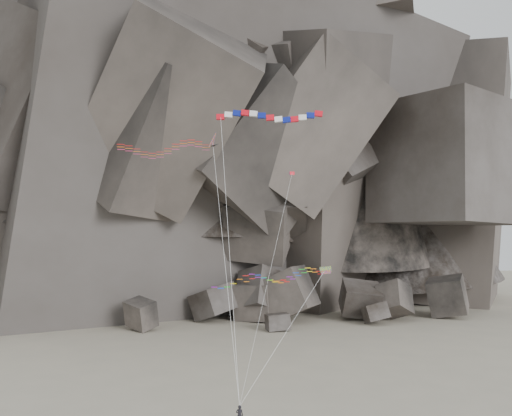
{
  "coord_description": "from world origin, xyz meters",
  "views": [
    {
      "loc": [
        -9.0,
        -55.75,
        15.83
      ],
      "look_at": [
        0.71,
        6.0,
        17.78
      ],
      "focal_mm": 40.0,
      "sensor_mm": 36.0,
      "label": 1
    }
  ],
  "objects": [
    {
      "name": "ground",
      "position": [
        0.0,
        0.0,
        0.0
      ],
      "size": [
        260.0,
        260.0,
        0.0
      ],
      "primitive_type": "plane",
      "color": "gray",
      "rests_on": "ground"
    },
    {
      "name": "banner_kite",
      "position": [
        1.01,
        -0.64,
        26.56
      ],
      "size": [
        10.48,
        11.24,
        25.84
      ],
      "rotation": [
        0.0,
        0.0,
        -0.17
      ],
      "color": "red",
      "rests_on": "ground"
    },
    {
      "name": "pennant_kite",
      "position": [
        1.96,
        -1.74,
        16.35
      ],
      "size": [
        7.17,
        11.69,
        19.9
      ],
      "rotation": [
        0.0,
        0.0,
        0.24
      ],
      "color": "red",
      "rests_on": "ground"
    },
    {
      "name": "boulder_field",
      "position": [
        12.99,
        37.11,
        2.84
      ],
      "size": [
        81.07,
        18.0,
        9.64
      ],
      "color": "#47423F",
      "rests_on": "ground"
    },
    {
      "name": "parafoil_kite",
      "position": [
        1.01,
        1.39,
        10.55
      ],
      "size": [
        12.77,
        12.27,
        10.18
      ],
      "rotation": [
        0.0,
        0.0,
        -0.13
      ],
      "color": "#D9FB0D",
      "rests_on": "ground"
    },
    {
      "name": "headland",
      "position": [
        0.0,
        70.0,
        42.0
      ],
      "size": [
        110.0,
        70.0,
        84.0
      ],
      "primitive_type": null,
      "color": "#524943",
      "rests_on": "ground"
    },
    {
      "name": "kite_flyer",
      "position": [
        -3.21,
        -10.48,
        0.92
      ],
      "size": [
        0.72,
        0.56,
        1.84
      ],
      "primitive_type": "imported",
      "rotation": [
        0.0,
        0.0,
        2.91
      ],
      "color": "black",
      "rests_on": "ground"
    },
    {
      "name": "delta_kite",
      "position": [
        -9.58,
        2.71,
        23.76
      ],
      "size": [
        11.19,
        14.65,
        24.14
      ],
      "rotation": [
        0.0,
        0.0,
        -0.3
      ],
      "color": "red",
      "rests_on": "ground"
    }
  ]
}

